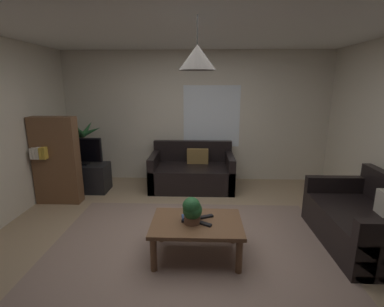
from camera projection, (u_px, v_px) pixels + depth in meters
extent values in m
cube|color=#9E8466|center=(191.00, 243.00, 3.44)|extent=(5.12, 4.83, 0.02)
cube|color=gray|center=(190.00, 252.00, 3.24)|extent=(3.33, 2.66, 0.01)
cube|color=beige|center=(196.00, 117.00, 5.51)|extent=(5.24, 0.06, 2.50)
cube|color=white|center=(191.00, 20.00, 2.83)|extent=(5.12, 4.83, 0.02)
cube|color=white|center=(212.00, 116.00, 5.46)|extent=(1.09, 0.01, 1.18)
cube|color=black|center=(192.00, 177.00, 5.21)|extent=(1.51, 0.88, 0.42)
cube|color=black|center=(193.00, 151.00, 5.48)|extent=(1.51, 0.12, 0.40)
cube|color=black|center=(155.00, 171.00, 5.20)|extent=(0.12, 0.88, 0.64)
cube|color=black|center=(230.00, 172.00, 5.16)|extent=(0.12, 0.88, 0.64)
cube|color=brown|center=(198.00, 156.00, 5.31)|extent=(0.40, 0.12, 0.28)
cube|color=black|center=(360.00, 228.00, 3.35)|extent=(0.88, 1.42, 0.42)
cube|color=black|center=(336.00, 198.00, 3.96)|extent=(0.88, 0.12, 0.64)
cube|color=brown|center=(197.00, 223.00, 3.09)|extent=(0.99, 0.69, 0.04)
cylinder|color=brown|center=(154.00, 254.00, 2.88)|extent=(0.07, 0.07, 0.38)
cylinder|color=brown|center=(239.00, 256.00, 2.85)|extent=(0.07, 0.07, 0.38)
cylinder|color=brown|center=(161.00, 227.00, 3.43)|extent=(0.07, 0.07, 0.38)
cylinder|color=brown|center=(233.00, 228.00, 3.40)|extent=(0.07, 0.07, 0.38)
cube|color=black|center=(188.00, 220.00, 3.10)|extent=(0.14, 0.11, 0.03)
cube|color=#2D4C8C|center=(188.00, 217.00, 3.10)|extent=(0.15, 0.13, 0.03)
cube|color=black|center=(205.00, 224.00, 3.02)|extent=(0.16, 0.13, 0.02)
cube|color=black|center=(206.00, 217.00, 3.18)|extent=(0.17, 0.11, 0.02)
cylinder|color=brown|center=(192.00, 219.00, 3.05)|extent=(0.18, 0.18, 0.08)
sphere|color=#235B2D|center=(192.00, 210.00, 3.02)|extent=(0.21, 0.21, 0.21)
sphere|color=#235B2D|center=(191.00, 206.00, 3.00)|extent=(0.19, 0.19, 0.19)
cube|color=black|center=(83.00, 177.00, 5.06)|extent=(0.90, 0.44, 0.50)
cube|color=black|center=(80.00, 150.00, 4.92)|extent=(0.76, 0.05, 0.43)
cube|color=black|center=(79.00, 150.00, 4.89)|extent=(0.72, 0.00, 0.39)
cube|color=black|center=(81.00, 163.00, 4.98)|extent=(0.24, 0.16, 0.04)
cylinder|color=#4C4C51|center=(86.00, 175.00, 5.50)|extent=(0.32, 0.32, 0.30)
cylinder|color=brown|center=(84.00, 152.00, 5.39)|extent=(0.05, 0.05, 0.65)
cone|color=#235B2D|center=(92.00, 131.00, 5.29)|extent=(0.39, 0.10, 0.24)
cone|color=#235B2D|center=(88.00, 128.00, 5.43)|extent=(0.18, 0.36, 0.32)
cone|color=#235B2D|center=(77.00, 128.00, 5.44)|extent=(0.38, 0.41, 0.36)
cone|color=#235B2D|center=(73.00, 133.00, 5.17)|extent=(0.30, 0.37, 0.28)
cone|color=#235B2D|center=(79.00, 131.00, 5.09)|extent=(0.15, 0.45, 0.32)
cube|color=brown|center=(56.00, 161.00, 4.47)|extent=(0.70, 0.22, 1.40)
cube|color=beige|center=(33.00, 153.00, 4.32)|extent=(0.04, 0.16, 0.17)
cube|color=beige|center=(36.00, 153.00, 4.32)|extent=(0.04, 0.16, 0.17)
cube|color=beige|center=(39.00, 153.00, 4.32)|extent=(0.05, 0.16, 0.18)
cube|color=gold|center=(43.00, 153.00, 4.32)|extent=(0.05, 0.16, 0.18)
cube|color=gold|center=(46.00, 153.00, 4.32)|extent=(0.05, 0.16, 0.18)
cylinder|color=black|center=(198.00, 30.00, 2.62)|extent=(0.01, 0.01, 0.26)
cone|color=#4C4742|center=(197.00, 57.00, 2.67)|extent=(0.36, 0.36, 0.24)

